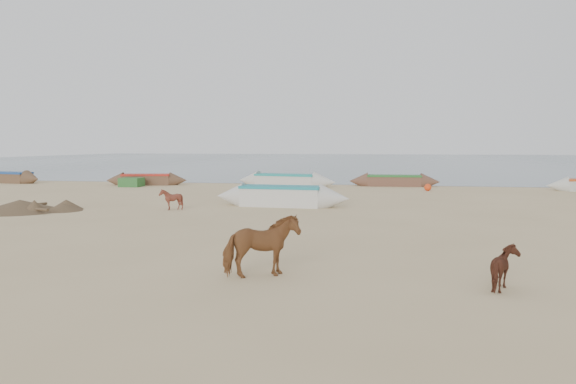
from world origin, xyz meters
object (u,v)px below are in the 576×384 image
Objects in this scene: calf_front at (171,199)px; calf_right at (507,268)px; near_canoe at (281,196)px; cow_adult at (261,246)px.

calf_front is 1.07× the size of calf_right.
calf_right is 0.14× the size of near_canoe.
cow_adult is 0.26× the size of near_canoe.
calf_front is 16.46m from calf_right.
near_canoe is at bearing 22.63° from calf_right.
cow_adult is 13.21m from calf_front.
cow_adult is 13.86m from near_canoe.
near_canoe is (4.45, 2.31, 0.01)m from calf_front.
calf_front is (-6.75, 11.36, -0.21)m from cow_adult.
calf_right is at bearing -58.94° from near_canoe.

